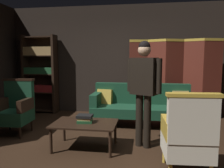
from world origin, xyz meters
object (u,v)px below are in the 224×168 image
bookshelf (40,72)px  book_green_cloth (85,121)px  book_black_cloth (85,116)px  armchair_wing_left (16,108)px  book_tan_leather (85,119)px  standing_figure (144,84)px  folding_screen (174,77)px  velvet_couch (141,104)px  coffee_table (85,126)px  armchair_gilt_accent (188,136)px

bookshelf → book_green_cloth: size_ratio=8.76×
book_green_cloth → book_black_cloth: 0.08m
armchair_wing_left → book_tan_leather: (1.51, -0.50, -0.01)m
standing_figure → book_black_cloth: bearing=-167.4°
folding_screen → book_green_cloth: folding_screen is taller
velvet_couch → book_tan_leather: velvet_couch is taller
bookshelf → book_tan_leather: (1.84, -2.20, -0.60)m
standing_figure → book_black_cloth: 1.07m
bookshelf → coffee_table: bookshelf is taller
coffee_table → armchair_gilt_accent: armchair_gilt_accent is taller
book_green_cloth → book_black_cloth: book_black_cloth is taller
bookshelf → book_black_cloth: size_ratio=8.48×
folding_screen → armchair_wing_left: folding_screen is taller
bookshelf → standing_figure: bookshelf is taller
coffee_table → standing_figure: (0.91, 0.22, 0.65)m
bookshelf → book_green_cloth: (1.84, -2.20, -0.64)m
armchair_wing_left → book_green_cloth: armchair_wing_left is taller
book_tan_leather → velvet_couch: bearing=59.3°
standing_figure → book_black_cloth: (-0.92, -0.20, -0.50)m
armchair_gilt_accent → book_black_cloth: armchair_gilt_accent is taller
armchair_gilt_accent → book_green_cloth: size_ratio=4.44×
coffee_table → armchair_wing_left: 1.60m
folding_screen → armchair_gilt_accent: size_ratio=2.09×
coffee_table → book_tan_leather: 0.11m
armchair_wing_left → book_green_cloth: bearing=-18.5°
coffee_table → armchair_gilt_accent: (1.46, -0.58, 0.12)m
standing_figure → book_green_cloth: standing_figure is taller
folding_screen → book_green_cloth: bearing=-127.3°
folding_screen → book_tan_leather: bearing=-127.3°
armchair_gilt_accent → armchair_wing_left: bearing=159.6°
folding_screen → velvet_couch: folding_screen is taller
velvet_couch → book_tan_leather: bearing=-120.7°
armchair_gilt_accent → book_black_cloth: bearing=157.7°
velvet_couch → book_tan_leather: (-0.86, -1.45, 0.03)m
folding_screen → book_green_cloth: (-1.63, -2.14, -0.54)m
coffee_table → book_green_cloth: 0.07m
standing_figure → book_black_cloth: size_ratio=7.04×
folding_screen → standing_figure: bearing=-110.2°
velvet_couch → armchair_gilt_accent: armchair_gilt_accent is taller
coffee_table → standing_figure: size_ratio=0.59×
bookshelf → velvet_couch: (2.70, -0.74, -0.63)m
bookshelf → book_green_cloth: bookshelf is taller
standing_figure → book_green_cloth: size_ratio=7.27×
coffee_table → book_tan_leather: bearing=99.6°
armchair_wing_left → book_black_cloth: 1.59m
velvet_couch → armchair_gilt_accent: bearing=-73.8°
bookshelf → book_black_cloth: 2.92m
armchair_wing_left → coffee_table: bearing=-19.0°
velvet_couch → armchair_wing_left: armchair_wing_left is taller
coffee_table → bookshelf: bearing=129.7°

